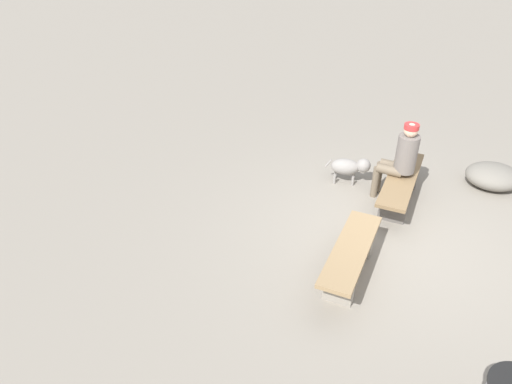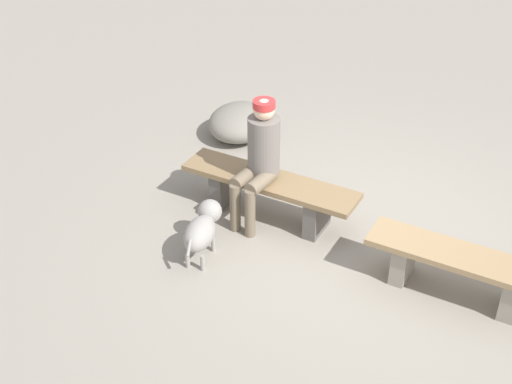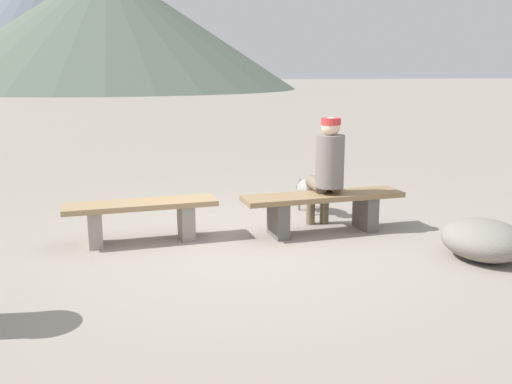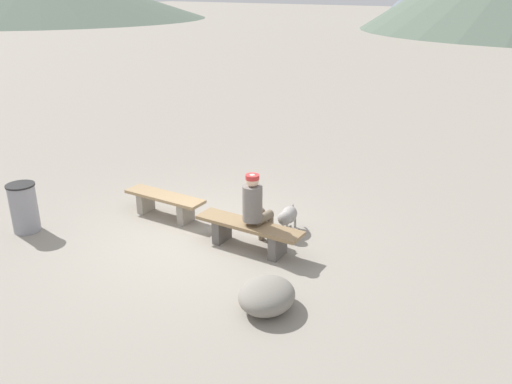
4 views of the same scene
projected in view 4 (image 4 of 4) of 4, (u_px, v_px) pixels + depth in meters
ground at (198, 239)px, 9.15m from camera, size 210.00×210.00×0.06m
bench_left at (165, 202)px, 9.87m from camera, size 1.68×0.56×0.45m
bench_right at (249, 231)px, 8.67m from camera, size 1.91×0.59×0.46m
seated_person at (255, 206)px, 8.52m from camera, size 0.33×0.61×1.34m
dog at (288, 216)px, 9.24m from camera, size 0.41×0.73×0.48m
trash_bin at (24, 208)px, 9.25m from camera, size 0.49×0.49×0.89m
boulder at (267, 295)px, 7.08m from camera, size 0.94×1.04×0.40m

